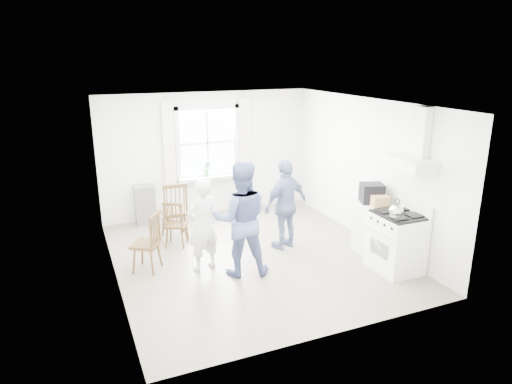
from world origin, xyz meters
name	(u,v)px	position (x,y,z in m)	size (l,w,h in m)	color
room_shell	(253,183)	(0.00, 0.00, 1.30)	(4.62, 5.12, 2.64)	gray
window_assembly	(208,147)	(0.00, 2.45, 1.46)	(1.88, 0.24, 1.70)	white
range_hood	(413,153)	(2.07, -1.35, 1.90)	(0.45, 0.76, 0.94)	silver
shelf_unit	(145,205)	(-1.40, 2.33, 0.40)	(0.40, 0.30, 0.80)	gray
gas_stove	(396,241)	(1.91, -1.35, 0.48)	(0.68, 0.76, 1.12)	white
kettle	(396,211)	(1.75, -1.46, 1.05)	(0.21, 0.21, 0.30)	silver
low_cabinet	(373,228)	(1.98, -0.65, 0.45)	(0.50, 0.55, 0.90)	silver
stereo_stack	(372,193)	(1.96, -0.58, 1.06)	(0.46, 0.44, 0.33)	black
cardboard_box	(380,201)	(1.95, -0.82, 0.99)	(0.28, 0.20, 0.18)	tan
windsor_chair_a	(175,205)	(-1.03, 1.24, 0.68)	(0.47, 0.46, 1.11)	#412B15
windsor_chair_b	(174,220)	(-1.14, 0.88, 0.53)	(0.49, 0.49, 0.88)	#412B15
windsor_chair_c	(152,236)	(-1.67, 0.12, 0.60)	(0.56, 0.56, 0.98)	#412B15
person_left	(203,225)	(-0.91, -0.13, 0.76)	(0.55, 0.55, 1.51)	silver
person_mid	(241,219)	(-0.40, -0.50, 0.90)	(0.88, 0.88, 1.81)	#4C5C8E
person_right	(286,204)	(0.69, 0.14, 0.81)	(0.94, 0.94, 1.61)	navy
potted_plant	(207,169)	(-0.07, 2.36, 1.01)	(0.18, 0.18, 0.32)	#337339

